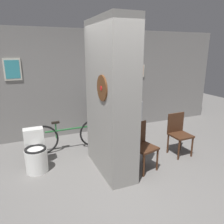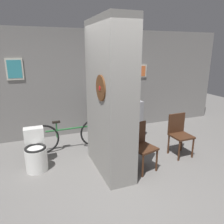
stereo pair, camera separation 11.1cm
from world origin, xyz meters
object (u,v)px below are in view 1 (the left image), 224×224
at_px(toilet, 36,154).
at_px(bottle_tall, 128,96).
at_px(chair_near_pillar, 142,144).
at_px(bicycle, 69,135).
at_px(chair_by_doorway, 179,132).

distance_m(toilet, bottle_tall, 2.45).
xyz_separation_m(toilet, chair_near_pillar, (1.78, -0.68, 0.17)).
height_order(toilet, bicycle, toilet).
height_order(chair_near_pillar, chair_by_doorway, same).
bearing_deg(toilet, bicycle, 38.42).
xyz_separation_m(chair_near_pillar, bottle_tall, (0.44, 1.43, 0.58)).
bearing_deg(chair_by_doorway, bottle_tall, 114.06).
bearing_deg(chair_by_doorway, bicycle, 151.82).
relative_size(toilet, bottle_tall, 2.18).
distance_m(chair_by_doorway, bicycle, 2.30).
relative_size(toilet, chair_near_pillar, 0.85).
relative_size(toilet, bicycle, 0.42).
xyz_separation_m(chair_near_pillar, bicycle, (-1.04, 1.27, -0.15)).
xyz_separation_m(chair_near_pillar, chair_by_doorway, (1.01, 0.22, 0.00)).
height_order(bicycle, bottle_tall, bottle_tall).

